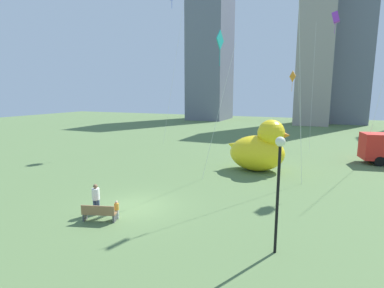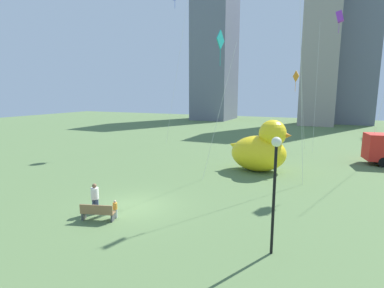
# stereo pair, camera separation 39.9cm
# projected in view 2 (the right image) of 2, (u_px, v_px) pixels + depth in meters

# --- Properties ---
(ground_plane) EXTENTS (140.00, 140.00, 0.00)m
(ground_plane) POSITION_uv_depth(u_px,v_px,m) (135.00, 206.00, 17.28)
(ground_plane) COLOR #587544
(park_bench) EXTENTS (1.80, 0.94, 0.90)m
(park_bench) POSITION_uv_depth(u_px,v_px,m) (97.00, 212.00, 15.26)
(park_bench) COLOR olive
(park_bench) RESTS_ON ground
(person_adult) EXTENTS (0.41, 0.41, 1.69)m
(person_adult) POSITION_uv_depth(u_px,v_px,m) (95.00, 197.00, 16.16)
(person_adult) COLOR #38476B
(person_adult) RESTS_ON ground
(person_child) EXTENTS (0.24, 0.24, 0.98)m
(person_child) POSITION_uv_depth(u_px,v_px,m) (115.00, 208.00, 15.61)
(person_child) COLOR silver
(person_child) RESTS_ON ground
(giant_inflatable_duck) EXTENTS (5.29, 3.39, 4.38)m
(giant_inflatable_duck) POSITION_uv_depth(u_px,v_px,m) (261.00, 149.00, 24.89)
(giant_inflatable_duck) COLOR yellow
(giant_inflatable_duck) RESTS_ON ground
(lamppost) EXTENTS (0.39, 0.39, 4.86)m
(lamppost) POSITION_uv_depth(u_px,v_px,m) (275.00, 173.00, 11.65)
(lamppost) COLOR black
(lamppost) RESTS_ON ground
(city_skyline) EXTENTS (55.70, 15.42, 37.23)m
(city_skyline) POSITION_uv_depth(u_px,v_px,m) (315.00, 42.00, 63.96)
(city_skyline) COLOR slate
(city_skyline) RESTS_ON ground
(kite_orange) EXTENTS (1.79, 2.08, 9.05)m
(kite_orange) POSITION_uv_depth(u_px,v_px,m) (296.00, 79.00, 33.63)
(kite_orange) COLOR silver
(kite_orange) RESTS_ON ground
(kite_teal) EXTENTS (2.22, 2.15, 10.69)m
(kite_teal) POSITION_uv_depth(u_px,v_px,m) (220.00, 46.00, 20.00)
(kite_teal) COLOR silver
(kite_teal) RESTS_ON ground
(kite_purple) EXTENTS (2.43, 3.70, 15.22)m
(kite_purple) POSITION_uv_depth(u_px,v_px,m) (339.00, 18.00, 31.70)
(kite_purple) COLOR silver
(kite_purple) RESTS_ON ground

